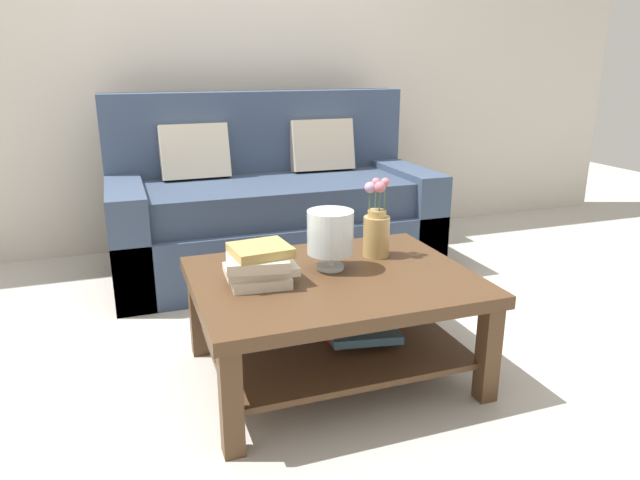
% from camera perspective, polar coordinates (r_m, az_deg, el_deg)
% --- Properties ---
extents(ground_plane, '(10.00, 10.00, 0.00)m').
position_cam_1_polar(ground_plane, '(2.79, -2.20, -9.20)').
color(ground_plane, '#B7B2A8').
extents(back_wall, '(6.40, 0.12, 2.70)m').
position_cam_1_polar(back_wall, '(4.10, -9.74, 18.56)').
color(back_wall, beige).
rests_on(back_wall, ground).
extents(couch, '(1.90, 0.90, 1.06)m').
position_cam_1_polar(couch, '(3.58, -4.82, 3.03)').
color(couch, '#384760').
rests_on(couch, ground).
extents(coffee_table, '(1.08, 0.84, 0.44)m').
position_cam_1_polar(coffee_table, '(2.32, 1.38, -6.24)').
color(coffee_table, '#4C331E').
rests_on(coffee_table, ground).
extents(book_stack_main, '(0.28, 0.24, 0.15)m').
position_cam_1_polar(book_stack_main, '(2.17, -5.99, -2.50)').
color(book_stack_main, beige).
rests_on(book_stack_main, coffee_table).
extents(glass_hurricane_vase, '(0.19, 0.19, 0.24)m').
position_cam_1_polar(glass_hurricane_vase, '(2.29, 1.02, 0.63)').
color(glass_hurricane_vase, silver).
rests_on(glass_hurricane_vase, coffee_table).
extents(flower_pitcher, '(0.11, 0.11, 0.34)m').
position_cam_1_polar(flower_pitcher, '(2.47, 5.58, 1.11)').
color(flower_pitcher, tan).
rests_on(flower_pitcher, coffee_table).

